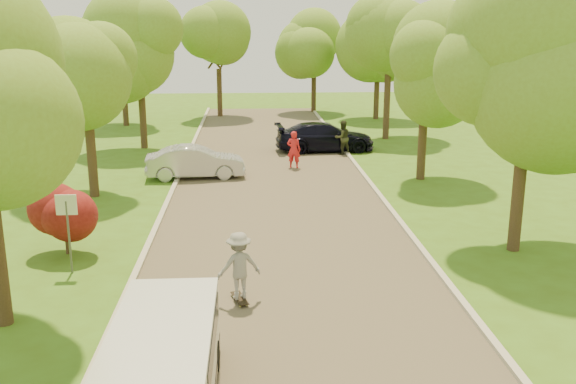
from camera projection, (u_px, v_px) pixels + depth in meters
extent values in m
plane|color=#3E6016|center=(298.00, 336.00, 13.79)|extent=(100.00, 100.00, 0.00)
cube|color=#4C4438|center=(279.00, 224.00, 21.51)|extent=(8.00, 60.00, 0.01)
cube|color=#B2AD9E|center=(157.00, 224.00, 21.25)|extent=(0.18, 60.00, 0.12)
cube|color=#B2AD9E|center=(398.00, 220.00, 21.74)|extent=(0.18, 60.00, 0.12)
cylinder|color=#59595E|center=(69.00, 237.00, 17.04)|extent=(0.06, 0.06, 2.00)
cube|color=white|center=(66.00, 205.00, 16.81)|extent=(0.55, 0.04, 0.55)
cylinder|color=#382619|center=(67.00, 242.00, 18.63)|extent=(0.12, 0.12, 0.70)
sphere|color=#590F0F|center=(65.00, 218.00, 18.43)|extent=(1.70, 1.70, 1.70)
sphere|color=olive|center=(9.00, 66.00, 12.96)|extent=(3.45, 3.45, 3.45)
cylinder|color=#382619|center=(92.00, 156.00, 24.54)|extent=(0.36, 0.36, 3.15)
sphere|color=olive|center=(86.00, 82.00, 23.82)|extent=(4.20, 4.20, 4.20)
sphere|color=olive|center=(102.00, 64.00, 23.70)|extent=(3.15, 3.15, 3.15)
cylinder|color=#382619|center=(143.00, 113.00, 34.13)|extent=(0.36, 0.36, 3.83)
sphere|color=olive|center=(139.00, 48.00, 33.28)|extent=(4.80, 4.80, 4.80)
sphere|color=olive|center=(152.00, 34.00, 33.14)|extent=(3.60, 3.60, 3.60)
cylinder|color=#382619|center=(519.00, 187.00, 18.54)|extent=(0.36, 0.36, 3.83)
sphere|color=olive|center=(530.00, 68.00, 17.67)|extent=(5.00, 5.00, 5.00)
sphere|color=olive|center=(559.00, 40.00, 17.53)|extent=(3.75, 3.75, 3.75)
cylinder|color=#382619|center=(422.00, 140.00, 27.26)|extent=(0.36, 0.36, 3.38)
sphere|color=olive|center=(426.00, 69.00, 26.49)|extent=(4.40, 4.40, 4.40)
sphere|color=olive|center=(443.00, 52.00, 26.36)|extent=(3.30, 3.30, 3.30)
cylinder|color=#382619|center=(387.00, 104.00, 36.86)|extent=(0.36, 0.36, 4.05)
sphere|color=olive|center=(389.00, 40.00, 35.95)|extent=(5.20, 5.20, 5.20)
sphere|color=olive|center=(404.00, 26.00, 35.80)|extent=(3.90, 3.90, 3.90)
cylinder|color=#382619|center=(125.00, 98.00, 41.74)|extent=(0.36, 0.36, 3.60)
sphere|color=olive|center=(121.00, 46.00, 40.90)|extent=(5.00, 5.00, 5.00)
sphere|color=olive|center=(132.00, 34.00, 40.75)|extent=(3.75, 3.75, 3.75)
cylinder|color=#382619|center=(377.00, 91.00, 44.67)|extent=(0.36, 0.36, 3.83)
sphere|color=olive|center=(378.00, 41.00, 43.80)|extent=(5.00, 5.00, 5.00)
sphere|color=olive|center=(390.00, 30.00, 43.66)|extent=(3.75, 3.75, 3.75)
cylinder|color=#382619|center=(220.00, 93.00, 45.99)|extent=(0.36, 0.36, 3.38)
sphere|color=olive|center=(218.00, 48.00, 45.19)|extent=(4.80, 4.80, 4.80)
sphere|color=olive|center=(228.00, 38.00, 45.05)|extent=(3.60, 3.60, 3.60)
cylinder|color=#382619|center=(314.00, 88.00, 48.32)|extent=(0.36, 0.36, 3.60)
sphere|color=olive|center=(314.00, 43.00, 47.48)|extent=(5.00, 5.00, 5.00)
sphere|color=olive|center=(324.00, 33.00, 47.33)|extent=(3.75, 3.75, 3.75)
cube|color=white|center=(163.00, 368.00, 10.79)|extent=(1.71, 4.29, 1.47)
cube|color=black|center=(163.00, 342.00, 10.91)|extent=(1.73, 3.04, 0.49)
cylinder|color=black|center=(134.00, 358.00, 12.27)|extent=(0.22, 0.59, 0.59)
cylinder|color=black|center=(213.00, 356.00, 12.36)|extent=(0.22, 0.59, 0.59)
imported|color=#B4B3B9|center=(195.00, 162.00, 27.73)|extent=(4.34, 1.81, 1.40)
imported|color=black|center=(325.00, 137.00, 33.61)|extent=(5.29, 2.45, 1.50)
cube|color=black|center=(240.00, 298.00, 15.44)|extent=(0.47, 0.88, 0.02)
cylinder|color=#BFCC4C|center=(239.00, 295.00, 15.75)|extent=(0.05, 0.07, 0.07)
cylinder|color=#BFCC4C|center=(233.00, 296.00, 15.70)|extent=(0.05, 0.07, 0.07)
cylinder|color=#BFCC4C|center=(246.00, 305.00, 15.21)|extent=(0.05, 0.07, 0.07)
cylinder|color=#BFCC4C|center=(240.00, 306.00, 15.16)|extent=(0.05, 0.07, 0.07)
imported|color=gray|center=(239.00, 266.00, 15.23)|extent=(1.20, 0.90, 1.65)
imported|color=red|center=(294.00, 150.00, 29.57)|extent=(0.72, 0.57, 1.73)
imported|color=#2D311D|center=(342.00, 138.00, 32.66)|extent=(1.03, 0.92, 1.74)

